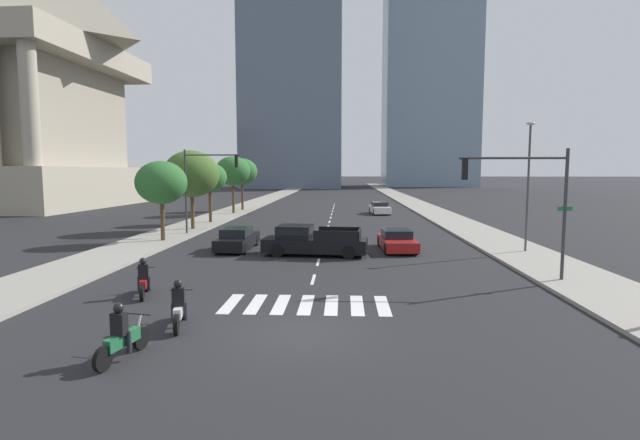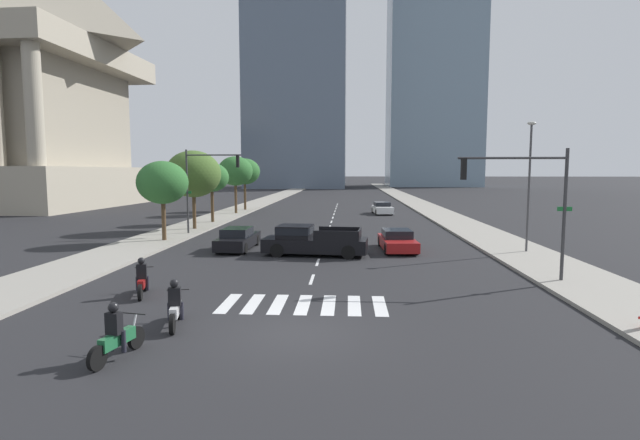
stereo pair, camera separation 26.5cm
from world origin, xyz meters
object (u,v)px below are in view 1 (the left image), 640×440
sedan_white_0 (380,208)px  street_tree_nearest (161,183)px  motorcycle_lead (122,337)px  sedan_black_2 (237,239)px  motorcycle_third (144,281)px  street_tree_second (191,174)px  street_tree_third (210,178)px  sedan_red_1 (397,241)px  traffic_signal_far (205,176)px  pickup_truck (310,241)px  street_tree_fourth (233,171)px  traffic_signal_near (524,190)px  street_tree_fifth (242,172)px  street_lamp_east (528,177)px  motorcycle_trailing (179,308)px

sedan_white_0 → street_tree_nearest: bearing=-40.9°
sedan_white_0 → street_tree_nearest: size_ratio=0.86×
motorcycle_lead → sedan_white_0: (9.49, 41.81, 0.03)m
sedan_black_2 → motorcycle_lead: bearing=-175.5°
motorcycle_third → sedan_black_2: size_ratio=0.42×
street_tree_second → street_tree_third: 5.14m
sedan_red_1 → traffic_signal_far: 15.06m
pickup_truck → street_tree_third: size_ratio=1.12×
sedan_black_2 → street_tree_nearest: (-5.56, 2.63, 3.33)m
motorcycle_third → street_tree_fourth: (-4.43, 34.23, 4.10)m
sedan_black_2 → traffic_signal_near: (13.91, -7.99, 3.33)m
street_tree_fifth → street_lamp_east: bearing=-51.9°
motorcycle_lead → traffic_signal_near: traffic_signal_near is taller
traffic_signal_far → motorcycle_trailing: bearing=-76.2°
street_tree_fifth → street_tree_second: bearing=-90.0°
street_lamp_east → sedan_white_0: bearing=104.3°
street_tree_third → street_lamp_east: bearing=-33.4°
motorcycle_trailing → street_tree_fourth: bearing=-1.9°
street_tree_fifth → pickup_truck: bearing=-71.2°
traffic_signal_far → street_tree_fifth: size_ratio=1.01×
pickup_truck → sedan_black_2: size_ratio=1.24×
traffic_signal_far → motorcycle_lead: bearing=-78.9°
street_tree_fifth → traffic_signal_far: bearing=-85.1°
sedan_black_2 → street_tree_nearest: size_ratio=0.92×
motorcycle_trailing → street_tree_fourth: 38.58m
motorcycle_trailing → traffic_signal_near: size_ratio=0.37×
motorcycle_trailing → traffic_signal_far: traffic_signal_far is taller
sedan_black_2 → motorcycle_third: bearing=175.8°
street_tree_fourth → motorcycle_lead: bearing=-80.9°
sedan_black_2 → street_tree_nearest: 7.00m
traffic_signal_far → street_tree_fourth: bearing=96.3°
street_lamp_east → street_tree_fourth: (-22.38, 23.82, 0.29)m
street_tree_third → sedan_black_2: bearing=-68.5°
motorcycle_trailing → street_tree_fifth: bearing=-3.1°
pickup_truck → street_tree_nearest: 11.42m
sedan_white_0 → street_tree_fourth: size_ratio=0.73×
street_tree_second → motorcycle_trailing: bearing=-73.5°
motorcycle_third → street_tree_second: 20.85m
motorcycle_third → traffic_signal_far: (-2.58, 17.29, 3.73)m
sedan_black_2 → street_tree_third: 15.58m
motorcycle_lead → street_lamp_east: bearing=-32.5°
sedan_black_2 → traffic_signal_far: traffic_signal_far is taller
street_tree_second → street_tree_fourth: (0.00, 14.23, 0.22)m
street_tree_second → street_tree_nearest: bearing=-90.0°
sedan_red_1 → sedan_black_2: 9.58m
sedan_black_2 → pickup_truck: bearing=-109.5°
sedan_red_1 → traffic_signal_near: size_ratio=0.84×
street_tree_second → pickup_truck: bearing=-46.8°
motorcycle_lead → street_tree_second: (-6.43, 26.10, 3.88)m
motorcycle_third → street_tree_third: 25.76m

